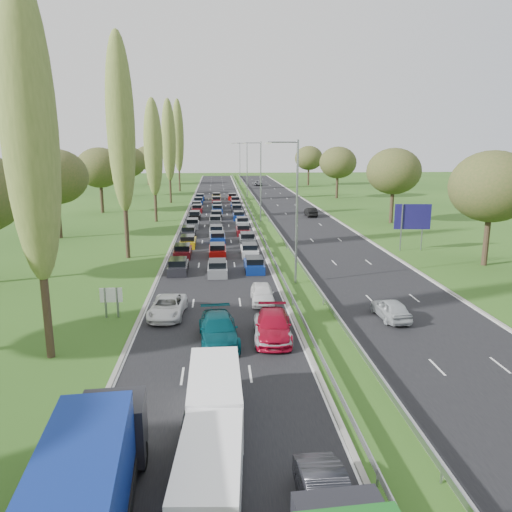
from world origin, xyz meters
name	(u,v)px	position (x,y,z in m)	size (l,w,h in m)	color
ground	(260,219)	(4.50, 80.00, 0.00)	(260.00, 260.00, 0.00)	#264A17
near_carriageway	(217,218)	(-2.25, 82.50, 0.00)	(10.50, 215.00, 0.04)	black
far_carriageway	(299,217)	(11.25, 82.50, 0.00)	(10.50, 215.00, 0.04)	black
central_reservation	(258,214)	(4.50, 82.50, 0.55)	(2.36, 215.00, 0.32)	gray
lamp_columns	(261,182)	(4.50, 78.00, 6.00)	(0.18, 140.18, 12.00)	gray
poplar_row	(142,138)	(-11.50, 68.17, 12.39)	(2.80, 127.80, 22.44)	#2D2116
woodland_left	(46,179)	(-22.00, 62.63, 7.68)	(8.00, 166.00, 11.10)	#2D2116
woodland_right	(416,175)	(24.00, 66.67, 7.68)	(8.00, 153.00, 11.10)	#2D2116
traffic_queue_fill	(217,219)	(-2.24, 77.59, 0.44)	(9.10, 68.00, 0.80)	black
near_car_2	(168,307)	(-5.61, 35.25, 0.70)	(2.24, 4.87, 1.35)	white
near_car_6	(209,443)	(-2.50, 18.92, 0.73)	(2.34, 5.08, 1.41)	slate
near_car_7	(218,329)	(-2.12, 30.41, 0.82)	(2.23, 5.49, 1.59)	#05414B
near_car_9	(327,499)	(1.26, 15.63, 0.70)	(1.45, 4.16, 1.37)	black
near_car_10	(272,329)	(1.15, 30.61, 0.69)	(2.22, 4.82, 1.34)	#ABAEB5
near_car_11	(273,326)	(1.22, 30.77, 0.79)	(2.16, 5.32, 1.54)	#A20A23
near_car_12	(262,293)	(1.17, 37.81, 0.73)	(1.68, 4.17, 1.42)	silver
far_car_0	(391,309)	(9.57, 33.59, 0.72)	(1.66, 4.14, 1.41)	#A7ADB0
far_car_1	(311,212)	(13.16, 82.61, 0.74)	(1.52, 4.35, 1.43)	black
far_car_2	(257,183)	(9.27, 145.41, 0.71)	(2.29, 4.97, 1.38)	slate
blue_lorry	(91,480)	(-5.95, 15.59, 1.85)	(2.32, 8.35, 3.52)	black
white_van_front	(210,473)	(-2.45, 16.66, 1.08)	(2.06, 5.25, 2.11)	white
white_van_rear	(215,393)	(-2.29, 21.97, 1.13)	(2.16, 5.50, 2.21)	white
info_sign	(111,298)	(-9.40, 35.36, 1.37)	(1.50, 0.16, 2.10)	gray
direction_sign	(413,219)	(19.40, 55.29, 3.57)	(3.99, 0.49, 5.20)	gray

